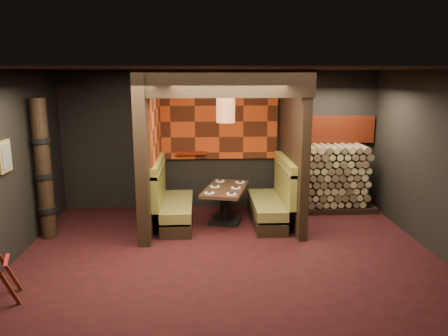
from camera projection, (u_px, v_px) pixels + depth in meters
floor at (229, 260)px, 6.67m from camera, size 6.50×5.50×0.02m
ceiling at (229, 68)px, 6.06m from camera, size 6.50×5.50×0.02m
wall_back at (220, 140)px, 9.06m from camera, size 6.50×0.02×2.85m
wall_front at (250, 239)px, 3.67m from camera, size 6.50×0.02×2.85m
wall_left at (0, 171)px, 6.19m from camera, size 0.02×5.50×2.85m
wall_right at (446, 166)px, 6.53m from camera, size 0.02×5.50×2.85m
partition_left at (149, 150)px, 7.90m from camera, size 0.20×2.20×2.85m
partition_right at (293, 148)px, 8.09m from camera, size 0.15×2.10×2.85m
header_beam at (224, 83)px, 6.79m from camera, size 2.85×0.18×0.44m
tapa_back_panel at (219, 121)px, 8.92m from camera, size 2.40×0.06×1.55m
tapa_side_panel at (156, 125)px, 7.99m from camera, size 0.04×1.85×1.45m
lacquer_shelf at (191, 153)px, 8.97m from camera, size 0.60×0.12×0.07m
booth_bench_left at (172, 204)px, 8.14m from camera, size 0.68×1.60×1.14m
booth_bench_right at (272, 202)px, 8.24m from camera, size 0.68×1.60×1.14m
dining_table at (225, 199)px, 8.26m from camera, size 1.01×1.43×0.68m
place_settings at (225, 187)px, 8.21m from camera, size 0.80×1.14×0.03m
pendant_lamp at (226, 110)px, 7.85m from camera, size 0.34×0.34×0.94m
framed_picture at (5, 156)px, 6.25m from camera, size 0.05×0.36×0.46m
totem_column at (44, 171)px, 7.33m from camera, size 0.31×0.31×2.40m
firewood_stack at (332, 178)px, 8.94m from camera, size 1.73×0.70×1.36m
mosaic_header at (330, 129)px, 9.05m from camera, size 1.83×0.10×0.56m
bay_front_post at (295, 146)px, 8.35m from camera, size 0.08×0.08×2.85m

